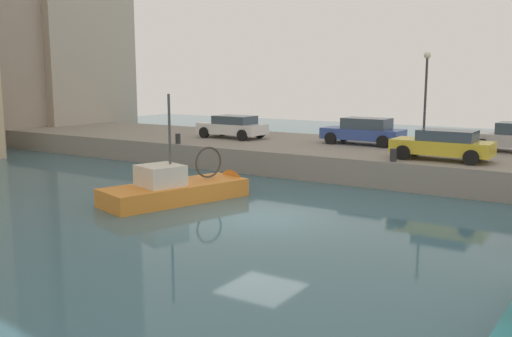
# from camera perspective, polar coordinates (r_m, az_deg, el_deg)

# --- Properties ---
(water_surface) EXTENTS (80.00, 80.00, 0.00)m
(water_surface) POSITION_cam_1_polar(r_m,az_deg,el_deg) (19.20, 0.57, -5.10)
(water_surface) COLOR #386070
(water_surface) RESTS_ON ground
(quay_wall) EXTENTS (9.00, 56.00, 1.20)m
(quay_wall) POSITION_cam_1_polar(r_m,az_deg,el_deg) (29.28, 12.68, 0.86)
(quay_wall) COLOR gray
(quay_wall) RESTS_ON ground
(fishing_boat_orange) EXTENTS (6.80, 3.80, 5.08)m
(fishing_boat_orange) POSITION_cam_1_polar(r_m,az_deg,el_deg) (22.27, -7.32, -2.83)
(fishing_boat_orange) COLOR orange
(fishing_boat_orange) RESTS_ON ground
(parked_car_blue) EXTENTS (1.94, 4.33, 1.42)m
(parked_car_blue) POSITION_cam_1_polar(r_m,az_deg,el_deg) (30.52, 10.89, 3.76)
(parked_car_blue) COLOR #334C9E
(parked_car_blue) RESTS_ON quay_wall
(parked_car_white) EXTENTS (2.07, 4.11, 1.33)m
(parked_car_white) POSITION_cam_1_polar(r_m,az_deg,el_deg) (33.20, -2.38, 4.29)
(parked_car_white) COLOR silver
(parked_car_white) RESTS_ON quay_wall
(parked_car_yellow) EXTENTS (1.94, 4.20, 1.32)m
(parked_car_yellow) POSITION_cam_1_polar(r_m,az_deg,el_deg) (25.59, 18.47, 2.34)
(parked_car_yellow) COLOR gold
(parked_car_yellow) RESTS_ON quay_wall
(mooring_bollard_south) EXTENTS (0.28, 0.28, 0.55)m
(mooring_bollard_south) POSITION_cam_1_polar(r_m,az_deg,el_deg) (24.63, 13.76, 1.33)
(mooring_bollard_south) COLOR #2D2D33
(mooring_bollard_south) RESTS_ON quay_wall
(mooring_bollard_mid) EXTENTS (0.28, 0.28, 0.55)m
(mooring_bollard_mid) POSITION_cam_1_polar(r_m,az_deg,el_deg) (30.67, -7.93, 3.02)
(mooring_bollard_mid) COLOR #2D2D33
(mooring_bollard_mid) RESTS_ON quay_wall
(quay_streetlamp) EXTENTS (0.36, 0.36, 4.83)m
(quay_streetlamp) POSITION_cam_1_polar(r_m,az_deg,el_deg) (29.91, 16.89, 8.28)
(quay_streetlamp) COLOR #38383D
(quay_streetlamp) RESTS_ON quay_wall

